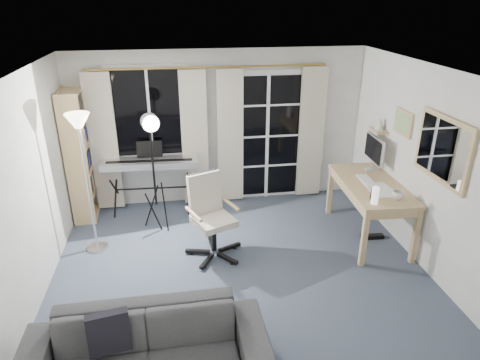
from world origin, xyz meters
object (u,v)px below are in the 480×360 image
(torchiere_lamp, at_px, (81,143))
(mug, at_px, (398,194))
(desk, at_px, (371,190))
(sofa, at_px, (145,343))
(keyboard_piano, at_px, (150,164))
(office_chair, at_px, (209,208))
(bookshelf, at_px, (78,157))
(studio_light, at_px, (151,137))
(monitor, at_px, (374,150))

(torchiere_lamp, distance_m, mug, 3.90)
(desk, relative_size, sofa, 0.72)
(keyboard_piano, bearing_deg, desk, -19.38)
(keyboard_piano, xyz_separation_m, office_chair, (0.77, -1.28, -0.15))
(bookshelf, distance_m, sofa, 3.56)
(keyboard_piano, relative_size, studio_light, 0.82)
(keyboard_piano, relative_size, office_chair, 1.34)
(monitor, bearing_deg, studio_light, -179.55)
(keyboard_piano, bearing_deg, bookshelf, 176.54)
(bookshelf, xyz_separation_m, sofa, (1.08, -3.36, -0.50))
(bookshelf, height_order, torchiere_lamp, bookshelf)
(keyboard_piano, distance_m, office_chair, 1.50)
(office_chair, distance_m, desk, 2.20)
(bookshelf, bearing_deg, monitor, -14.18)
(studio_light, distance_m, monitor, 3.09)
(torchiere_lamp, relative_size, mug, 14.12)
(studio_light, bearing_deg, sofa, -104.18)
(office_chair, bearing_deg, sofa, -132.82)
(bookshelf, bearing_deg, mug, -26.40)
(sofa, bearing_deg, mug, 26.24)
(bookshelf, height_order, desk, bookshelf)
(torchiere_lamp, height_order, sofa, torchiere_lamp)
(keyboard_piano, xyz_separation_m, monitor, (3.17, -0.76, 0.32))
(bookshelf, relative_size, studio_light, 1.10)
(sofa, bearing_deg, torchiere_lamp, 108.00)
(torchiere_lamp, xyz_separation_m, office_chair, (1.48, -0.28, -0.85))
(office_chair, bearing_deg, desk, -20.92)
(mug, height_order, sofa, mug)
(desk, distance_m, sofa, 3.57)
(desk, xyz_separation_m, mug, (0.10, -0.50, 0.16))
(bookshelf, bearing_deg, desk, -20.73)
(monitor, relative_size, mug, 4.40)
(bookshelf, bearing_deg, torchiere_lamp, -76.45)
(bookshelf, xyz_separation_m, torchiere_lamp, (0.32, -1.11, 0.57))
(mug, distance_m, sofa, 3.42)
(torchiere_lamp, height_order, desk, torchiere_lamp)
(mug, relative_size, sofa, 0.06)
(monitor, bearing_deg, bookshelf, 171.04)
(torchiere_lamp, distance_m, keyboard_piano, 1.41)
(desk, distance_m, mug, 0.54)
(studio_light, xyz_separation_m, monitor, (3.08, -0.12, -0.31))
(office_chair, xyz_separation_m, sofa, (-0.72, -1.97, -0.22))
(keyboard_piano, xyz_separation_m, mug, (3.07, -1.71, 0.08))
(torchiere_lamp, height_order, studio_light, torchiere_lamp)
(torchiere_lamp, bearing_deg, mug, -10.69)
(desk, distance_m, monitor, 0.63)
(office_chair, relative_size, mug, 8.21)
(keyboard_piano, distance_m, mug, 3.52)
(office_chair, height_order, sofa, office_chair)
(torchiere_lamp, relative_size, desk, 1.21)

